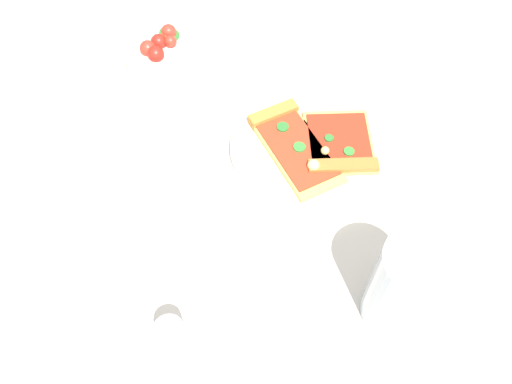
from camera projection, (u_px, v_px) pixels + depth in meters
The scene contains 7 objects.
ground_plane at pixel (270, 164), 0.77m from camera, with size 2.40×2.40×0.00m, color beige.
plate at pixel (311, 148), 0.78m from camera, with size 0.24×0.24×0.01m, color white.
pizza_slice_near at pixel (291, 144), 0.77m from camera, with size 0.18×0.14×0.02m.
pizza_slice_far at pixel (338, 147), 0.77m from camera, with size 0.12×0.11×0.02m.
salad_bowl at pixel (161, 55), 0.85m from camera, with size 0.12×0.12×0.08m.
soda_glass at pixel (406, 288), 0.60m from camera, with size 0.08×0.08×0.14m.
pepper_shaker at pixel (169, 336), 0.60m from camera, with size 0.03×0.03×0.07m.
Camera 1 is at (-0.46, -0.00, 0.63)m, focal length 37.77 mm.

